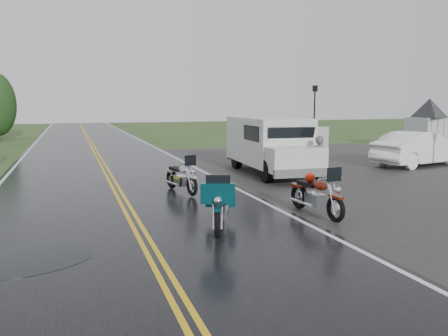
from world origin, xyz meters
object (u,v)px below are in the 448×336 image
at_px(lamp_post_far_right, 314,116).
at_px(visitor_center, 429,111).
at_px(motorcycle_red, 336,198).
at_px(motorcycle_teal, 218,210).
at_px(sedan_white, 418,149).
at_px(van_white, 267,151).
at_px(person_at_van, 318,160).
at_px(motorcycle_silver, 192,178).

bearing_deg(lamp_post_far_right, visitor_center, -28.68).
bearing_deg(motorcycle_red, motorcycle_teal, -178.86).
distance_m(visitor_center, sedan_white, 8.84).
bearing_deg(van_white, sedan_white, 14.85).
distance_m(van_white, lamp_post_far_right, 13.98).
xyz_separation_m(motorcycle_red, motorcycle_teal, (-3.01, -0.24, 0.02)).
relative_size(van_white, person_at_van, 3.54).
xyz_separation_m(motorcycle_red, person_at_van, (2.52, 4.92, 0.20)).
bearing_deg(motorcycle_silver, sedan_white, 3.96).
bearing_deg(lamp_post_far_right, motorcycle_teal, -126.23).
bearing_deg(motorcycle_silver, van_white, 14.02).
relative_size(motorcycle_teal, van_white, 0.38).
xyz_separation_m(motorcycle_red, lamp_post_far_right, (9.34, 16.60, 1.40)).
height_order(visitor_center, motorcycle_silver, visitor_center).
bearing_deg(motorcycle_teal, lamp_post_far_right, 75.15).
height_order(motorcycle_red, lamp_post_far_right, lamp_post_far_right).
relative_size(visitor_center, person_at_van, 9.50).
bearing_deg(van_white, person_at_van, -17.03).
distance_m(motorcycle_silver, lamp_post_far_right, 17.26).
xyz_separation_m(van_white, person_at_van, (1.70, -0.64, -0.33)).
bearing_deg(motorcycle_red, person_at_van, 59.46).
bearing_deg(motorcycle_teal, sedan_white, 52.87).
bearing_deg(van_white, motorcycle_red, -94.79).
relative_size(person_at_van, lamp_post_far_right, 0.41).
distance_m(motorcycle_teal, lamp_post_far_right, 20.93).
relative_size(motorcycle_teal, motorcycle_silver, 1.08).
distance_m(visitor_center, motorcycle_red, 20.47).
bearing_deg(sedan_white, motorcycle_red, 116.59).
bearing_deg(visitor_center, person_at_van, -147.54).
height_order(motorcycle_red, motorcycle_teal, motorcycle_teal).
bearing_deg(motorcycle_red, sedan_white, 34.71).
bearing_deg(lamp_post_far_right, motorcycle_red, -119.35).
distance_m(sedan_white, lamp_post_far_right, 9.44).
height_order(visitor_center, person_at_van, visitor_center).
distance_m(motorcycle_teal, van_white, 6.97).
xyz_separation_m(motorcycle_red, motorcycle_silver, (-2.40, 4.03, -0.03)).
distance_m(motorcycle_silver, person_at_van, 5.00).
xyz_separation_m(visitor_center, motorcycle_red, (-15.54, -13.21, -1.76)).
xyz_separation_m(visitor_center, van_white, (-14.73, -7.65, -1.23)).
height_order(motorcycle_teal, person_at_van, person_at_van).
distance_m(visitor_center, motorcycle_silver, 20.23).
bearing_deg(motorcycle_teal, motorcycle_red, 25.99).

